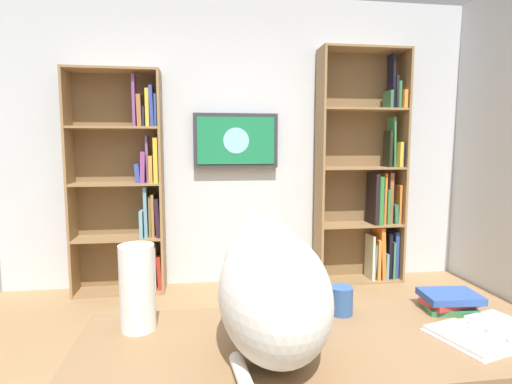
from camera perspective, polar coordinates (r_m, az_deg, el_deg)
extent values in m
cube|color=silver|center=(3.89, -2.06, 6.96)|extent=(4.52, 0.06, 2.70)
cube|color=#937047|center=(4.17, 19.82, 3.26)|extent=(0.02, 0.28, 2.22)
cube|color=#937047|center=(3.85, 8.98, 3.33)|extent=(0.02, 0.28, 2.22)
cube|color=brown|center=(4.11, 13.90, 3.41)|extent=(0.84, 0.01, 2.22)
cube|color=#937047|center=(4.19, 14.18, -11.89)|extent=(0.80, 0.27, 0.02)
cube|color=#937047|center=(4.06, 14.40, -4.48)|extent=(0.80, 0.27, 0.02)
cube|color=#937047|center=(3.99, 14.62, 3.31)|extent=(0.80, 0.27, 0.02)
cube|color=#937047|center=(4.00, 14.84, 11.20)|extent=(0.80, 0.27, 0.02)
cube|color=#937047|center=(4.09, 15.08, 18.91)|extent=(0.80, 0.27, 0.02)
cube|color=#3049A0|center=(4.28, 18.89, -8.29)|extent=(0.04, 0.15, 0.46)
cube|color=#44844C|center=(4.27, 18.49, -8.98)|extent=(0.02, 0.18, 0.37)
cube|color=black|center=(4.24, 18.09, -8.44)|extent=(0.03, 0.15, 0.46)
cube|color=#6194AB|center=(4.24, 17.61, -9.83)|extent=(0.02, 0.19, 0.26)
cube|color=orange|center=(4.21, 17.02, -8.10)|extent=(0.07, 0.23, 0.52)
cube|color=orange|center=(4.20, 16.55, -8.97)|extent=(0.03, 0.20, 0.40)
cube|color=#6B909D|center=(4.20, 16.20, -9.38)|extent=(0.04, 0.14, 0.34)
cube|color=beige|center=(4.18, 15.80, -8.77)|extent=(0.02, 0.20, 0.43)
cube|color=orange|center=(4.18, 19.26, -1.57)|extent=(0.02, 0.17, 0.38)
cube|color=#336E4E|center=(4.17, 18.81, -2.88)|extent=(0.04, 0.16, 0.19)
cube|color=#A05E44|center=(4.14, 18.26, -0.79)|extent=(0.04, 0.13, 0.49)
cube|color=#367D3E|center=(4.13, 17.74, -1.91)|extent=(0.03, 0.20, 0.33)
cube|color=orange|center=(4.09, 17.50, -0.86)|extent=(0.02, 0.13, 0.49)
cube|color=#754B8D|center=(4.09, 17.10, -1.82)|extent=(0.02, 0.15, 0.35)
cube|color=#2D803A|center=(4.07, 16.69, -1.08)|extent=(0.04, 0.23, 0.46)
cube|color=black|center=(4.05, 16.19, -0.92)|extent=(0.04, 0.22, 0.49)
cube|color=#234A96|center=(4.15, 19.41, 4.81)|extent=(0.03, 0.19, 0.20)
cube|color=gold|center=(4.11, 19.18, 5.03)|extent=(0.03, 0.23, 0.24)
cube|color=#398350|center=(4.12, 18.63, 6.69)|extent=(0.03, 0.16, 0.47)
cube|color=black|center=(4.10, 18.18, 5.83)|extent=(0.03, 0.14, 0.35)
cube|color=orange|center=(4.16, 19.76, 12.16)|extent=(0.03, 0.22, 0.17)
cube|color=#377C4F|center=(4.15, 19.28, 12.77)|extent=(0.03, 0.15, 0.25)
cube|color=black|center=(4.13, 19.02, 13.15)|extent=(0.03, 0.14, 0.30)
cube|color=black|center=(4.15, 18.60, 14.57)|extent=(0.04, 0.13, 0.51)
cube|color=#38704B|center=(4.11, 18.17, 12.28)|extent=(0.03, 0.17, 0.17)
cube|color=#937047|center=(3.71, -13.20, 1.21)|extent=(0.02, 0.28, 1.98)
cube|color=#937047|center=(3.85, -24.76, 0.98)|extent=(0.02, 0.28, 1.98)
cube|color=brown|center=(3.89, -18.72, 1.28)|extent=(0.80, 0.01, 1.98)
cube|color=#937047|center=(3.97, -18.56, -13.11)|extent=(0.75, 0.27, 0.02)
cube|color=#937047|center=(3.83, -18.83, -6.20)|extent=(0.75, 0.27, 0.02)
cube|color=#937047|center=(3.76, -19.10, 1.10)|extent=(0.75, 0.27, 0.02)
cube|color=#937047|center=(3.75, -19.37, 8.56)|extent=(0.75, 0.27, 0.02)
cube|color=#937047|center=(3.80, -19.66, 15.94)|extent=(0.75, 0.27, 0.02)
cube|color=red|center=(3.86, -13.47, -10.99)|extent=(0.05, 0.12, 0.30)
cube|color=beige|center=(3.85, -14.12, -10.27)|extent=(0.04, 0.21, 0.40)
cube|color=#6696A9|center=(3.85, -14.78, -9.96)|extent=(0.06, 0.13, 0.45)
cube|color=#365597|center=(3.87, -15.38, -11.11)|extent=(0.03, 0.18, 0.29)
cube|color=#6F418F|center=(3.89, -15.92, -11.40)|extent=(0.03, 0.20, 0.24)
cube|color=gold|center=(3.88, -16.41, -10.83)|extent=(0.03, 0.23, 0.32)
cube|color=#2A1A2A|center=(3.73, -13.70, -3.51)|extent=(0.05, 0.18, 0.35)
cube|color=#A57239|center=(3.73, -14.31, -3.23)|extent=(0.03, 0.15, 0.38)
cube|color=olive|center=(3.76, -14.70, -3.31)|extent=(0.02, 0.13, 0.37)
cube|color=#6496AC|center=(3.76, -15.22, -2.65)|extent=(0.03, 0.20, 0.45)
cube|color=#699EAE|center=(3.76, -15.76, -4.28)|extent=(0.03, 0.23, 0.24)
cube|color=gold|center=(3.69, -13.89, 4.38)|extent=(0.04, 0.22, 0.39)
cube|color=orange|center=(3.69, -14.55, 3.15)|extent=(0.03, 0.20, 0.24)
cube|color=slate|center=(3.71, -15.07, 4.50)|extent=(0.03, 0.12, 0.41)
cube|color=#864182|center=(3.71, -15.59, 3.42)|extent=(0.05, 0.21, 0.27)
cube|color=#314999|center=(3.73, -16.29, 2.58)|extent=(0.05, 0.20, 0.17)
cube|color=#335189|center=(3.69, -13.95, 11.08)|extent=(0.02, 0.18, 0.28)
cube|color=#36419D|center=(3.71, -14.48, 11.60)|extent=(0.04, 0.18, 0.35)
cube|color=gold|center=(3.70, -15.05, 11.41)|extent=(0.03, 0.14, 0.32)
cube|color=#22212C|center=(3.70, -15.55, 10.20)|extent=(0.02, 0.13, 0.17)
cube|color=#A36940|center=(3.73, -16.14, 10.97)|extent=(0.04, 0.13, 0.28)
cube|color=#7A4484|center=(3.73, -16.81, 12.23)|extent=(0.02, 0.14, 0.44)
cube|color=#333338|center=(3.80, -2.88, 7.26)|extent=(0.79, 0.06, 0.50)
cube|color=#1E7F4C|center=(3.77, -2.83, 7.27)|extent=(0.72, 0.01, 0.43)
cylinder|color=#8CCCEA|center=(3.76, -2.82, 7.27)|extent=(0.24, 0.00, 0.24)
cube|color=olive|center=(1.32, 9.72, -20.19)|extent=(1.49, 0.55, 0.03)
ellipsoid|color=white|center=(1.14, 2.47, -14.20)|extent=(0.30, 0.50, 0.35)
ellipsoid|color=white|center=(1.23, 1.51, -10.49)|extent=(0.26, 0.28, 0.26)
sphere|color=white|center=(1.27, 1.04, -6.68)|extent=(0.14, 0.14, 0.14)
cone|color=white|center=(1.27, 2.82, -4.24)|extent=(0.07, 0.07, 0.08)
cone|color=white|center=(1.26, -0.75, -4.34)|extent=(0.07, 0.07, 0.08)
cone|color=beige|center=(1.27, 2.87, -4.51)|extent=(0.04, 0.04, 0.06)
cone|color=beige|center=(1.25, -0.71, -4.61)|extent=(0.04, 0.04, 0.06)
cube|color=white|center=(1.56, 32.04, -16.14)|extent=(0.20, 0.25, 0.01)
cube|color=white|center=(1.42, 27.71, -18.06)|extent=(0.20, 0.25, 0.01)
cube|color=white|center=(1.49, 29.98, -17.06)|extent=(0.09, 0.22, 0.01)
cube|color=white|center=(1.56, 32.06, -15.83)|extent=(0.19, 0.24, 0.01)
cube|color=white|center=(1.42, 27.73, -17.73)|extent=(0.19, 0.24, 0.01)
cylinder|color=silver|center=(1.45, 32.20, -17.22)|extent=(0.02, 0.02, 0.01)
cylinder|color=silver|center=(1.48, 30.02, -16.53)|extent=(0.02, 0.02, 0.01)
cylinder|color=silver|center=(1.52, 27.95, -15.86)|extent=(0.02, 0.02, 0.01)
cylinder|color=white|center=(1.35, -16.42, -12.82)|extent=(0.11, 0.11, 0.27)
cylinder|color=#335999|center=(1.47, 11.95, -14.77)|extent=(0.08, 0.08, 0.10)
cube|color=#387A47|center=(1.63, 25.53, -14.50)|extent=(0.19, 0.16, 0.02)
cube|color=#B7332D|center=(1.63, 25.63, -13.86)|extent=(0.19, 0.13, 0.02)
cube|color=#2D4C93|center=(1.62, 25.76, -13.12)|extent=(0.20, 0.15, 0.02)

